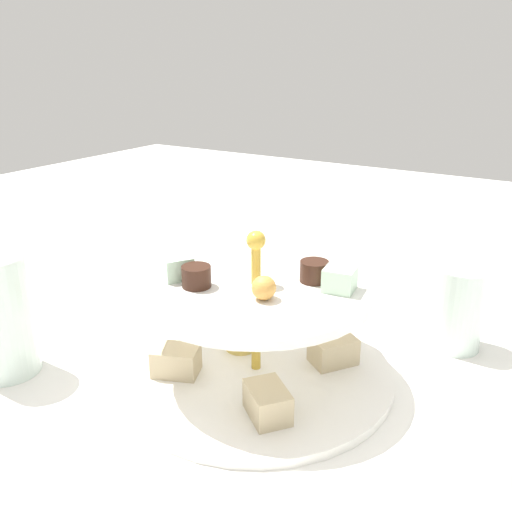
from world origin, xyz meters
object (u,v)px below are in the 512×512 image
tiered_serving_stand (256,337)px  water_glass_tall_right (1,316)px  butter_knife_left (229,267)px  water_glass_mid_back (458,308)px

tiered_serving_stand → water_glass_tall_right: (0.24, 0.14, 0.02)m
butter_knife_left → water_glass_mid_back: bearing=120.2°
water_glass_tall_right → water_glass_mid_back: bearing=-142.1°
tiered_serving_stand → water_glass_tall_right: tiered_serving_stand is taller
tiered_serving_stand → water_glass_mid_back: (-0.17, -0.18, 0.00)m
tiered_serving_stand → butter_knife_left: tiered_serving_stand is taller
tiered_serving_stand → butter_knife_left: bearing=-50.5°
water_glass_tall_right → butter_knife_left: 0.39m
water_glass_tall_right → water_glass_mid_back: size_ratio=1.34×
water_glass_tall_right → butter_knife_left: size_ratio=0.80×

